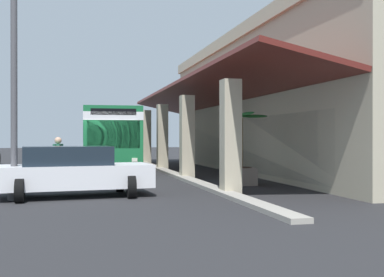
% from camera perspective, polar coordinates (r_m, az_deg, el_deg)
% --- Properties ---
extents(ground, '(120.00, 120.00, 0.00)m').
position_cam_1_polar(ground, '(23.71, 9.82, -4.03)').
color(ground, '#262628').
extents(curb_strip, '(28.28, 0.50, 0.12)m').
position_cam_1_polar(curb_strip, '(23.53, -2.79, -3.91)').
color(curb_strip, '#9E998E').
rests_on(curb_strip, ground).
extents(plaza_building, '(23.87, 16.42, 6.95)m').
position_cam_1_polar(plaza_building, '(27.05, 17.72, 3.86)').
color(plaza_building, '#B2A88E').
rests_on(plaza_building, ground).
extents(transit_bus, '(11.27, 3.02, 3.34)m').
position_cam_1_polar(transit_bus, '(26.72, -9.76, 0.42)').
color(transit_bus, '#196638').
rests_on(transit_bus, ground).
extents(parked_sedan_white, '(2.72, 4.55, 1.47)m').
position_cam_1_polar(parked_sedan_white, '(14.61, -13.78, -3.70)').
color(parked_sedan_white, silver).
rests_on(parked_sedan_white, ground).
extents(pedestrian, '(0.65, 0.38, 1.74)m').
position_cam_1_polar(pedestrian, '(17.11, -15.36, -2.36)').
color(pedestrian, navy).
rests_on(pedestrian, ground).
extents(potted_palm, '(1.95, 1.69, 2.72)m').
position_cam_1_polar(potted_palm, '(17.77, 5.72, -3.52)').
color(potted_palm, gray).
rests_on(potted_palm, ground).
extents(lot_light_pole, '(0.60, 0.60, 7.92)m').
position_cam_1_polar(lot_light_pole, '(14.59, -20.06, 10.02)').
color(lot_light_pole, '#59595B').
rests_on(lot_light_pole, ground).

